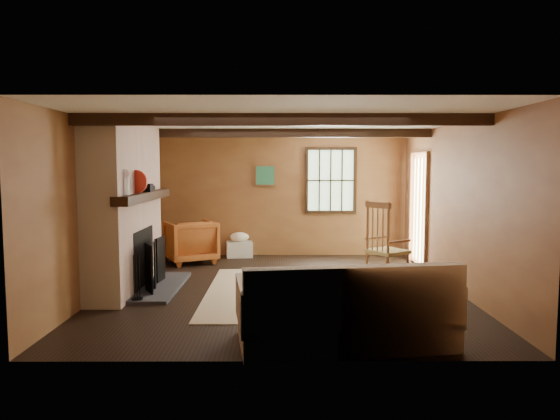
{
  "coord_description": "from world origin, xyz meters",
  "views": [
    {
      "loc": [
        -0.04,
        -7.17,
        1.78
      ],
      "look_at": [
        -0.01,
        0.4,
        1.12
      ],
      "focal_mm": 32.0,
      "sensor_mm": 36.0,
      "label": 1
    }
  ],
  "objects_px": {
    "sofa": "(346,314)",
    "laundry_basket": "(239,249)",
    "rocking_chair": "(385,249)",
    "armchair": "(191,241)",
    "fireplace": "(127,213)"
  },
  "relations": [
    {
      "from": "sofa",
      "to": "laundry_basket",
      "type": "distance_m",
      "value": 5.08
    },
    {
      "from": "sofa",
      "to": "armchair",
      "type": "xyz_separation_m",
      "value": [
        -2.3,
        4.28,
        0.09
      ]
    },
    {
      "from": "sofa",
      "to": "laundry_basket",
      "type": "height_order",
      "value": "sofa"
    },
    {
      "from": "laundry_basket",
      "to": "armchair",
      "type": "height_order",
      "value": "armchair"
    },
    {
      "from": "fireplace",
      "to": "armchair",
      "type": "distance_m",
      "value": 2.17
    },
    {
      "from": "fireplace",
      "to": "sofa",
      "type": "bearing_deg",
      "value": -38.93
    },
    {
      "from": "fireplace",
      "to": "sofa",
      "type": "relative_size",
      "value": 1.07
    },
    {
      "from": "rocking_chair",
      "to": "armchair",
      "type": "height_order",
      "value": "rocking_chair"
    },
    {
      "from": "fireplace",
      "to": "rocking_chair",
      "type": "distance_m",
      "value": 3.87
    },
    {
      "from": "fireplace",
      "to": "rocking_chair",
      "type": "relative_size",
      "value": 1.9
    },
    {
      "from": "fireplace",
      "to": "laundry_basket",
      "type": "relative_size",
      "value": 4.8
    },
    {
      "from": "laundry_basket",
      "to": "rocking_chair",
      "type": "bearing_deg",
      "value": -42.85
    },
    {
      "from": "rocking_chair",
      "to": "sofa",
      "type": "height_order",
      "value": "rocking_chair"
    },
    {
      "from": "fireplace",
      "to": "sofa",
      "type": "distance_m",
      "value": 3.77
    },
    {
      "from": "fireplace",
      "to": "laundry_basket",
      "type": "height_order",
      "value": "fireplace"
    }
  ]
}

